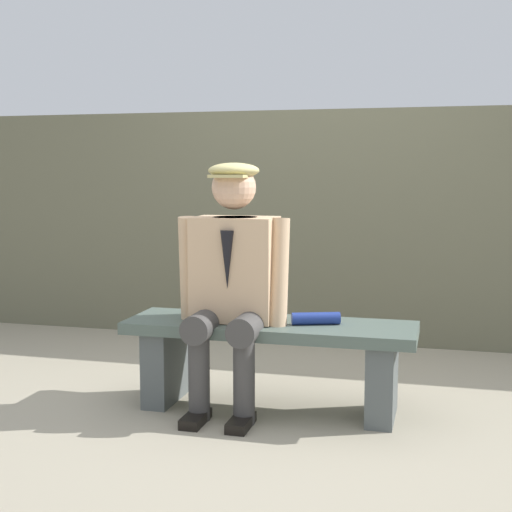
# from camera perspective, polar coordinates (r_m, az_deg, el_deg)

# --- Properties ---
(ground_plane) EXTENTS (30.00, 30.00, 0.00)m
(ground_plane) POSITION_cam_1_polar(r_m,az_deg,el_deg) (3.97, 1.09, -11.94)
(ground_plane) COLOR #9E957F
(bench) EXTENTS (1.54, 0.47, 0.47)m
(bench) POSITION_cam_1_polar(r_m,az_deg,el_deg) (3.88, 1.10, -7.40)
(bench) COLOR #4C5B52
(bench) RESTS_ON ground
(seated_man) EXTENTS (0.60, 0.58, 1.31)m
(seated_man) POSITION_cam_1_polar(r_m,az_deg,el_deg) (3.80, -1.87, -1.48)
(seated_man) COLOR tan
(seated_man) RESTS_ON ground
(rolled_magazine) EXTENTS (0.26, 0.14, 0.06)m
(rolled_magazine) POSITION_cam_1_polar(r_m,az_deg,el_deg) (3.79, 4.73, -4.93)
(rolled_magazine) COLOR navy
(rolled_magazine) RESTS_ON bench
(stadium_wall) EXTENTS (12.00, 0.24, 1.71)m
(stadium_wall) POSITION_cam_1_polar(r_m,az_deg,el_deg) (5.45, 5.33, 2.33)
(stadium_wall) COLOR #615F4A
(stadium_wall) RESTS_ON ground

